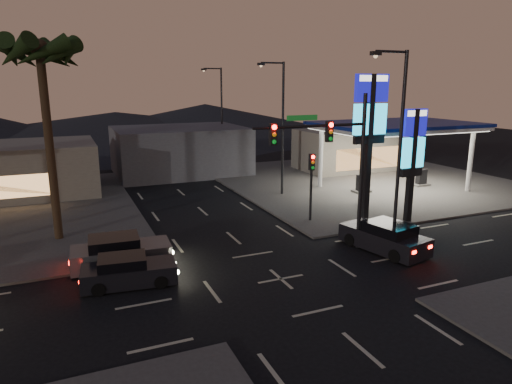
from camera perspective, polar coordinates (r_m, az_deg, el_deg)
name	(u,v)px	position (r m, az deg, el deg)	size (l,w,h in m)	color
ground	(281,279)	(20.63, 3.12, -10.80)	(140.00, 140.00, 0.00)	black
corner_lot_ne	(362,180)	(41.77, 13.14, 1.47)	(24.00, 24.00, 0.12)	#47443F
gas_station	(396,127)	(37.93, 17.13, 7.73)	(12.20, 8.20, 5.47)	silver
convenience_store	(350,150)	(46.59, 11.64, 5.18)	(10.00, 6.00, 4.00)	#726B5B
pylon_sign_tall	(370,119)	(28.09, 14.06, 8.81)	(2.20, 0.35, 9.00)	black
pylon_sign_short	(413,148)	(29.10, 19.00, 5.19)	(1.60, 0.35, 7.00)	black
traffic_signal_mast	(333,151)	(22.64, 9.62, 5.03)	(6.10, 0.39, 8.00)	black
pedestal_signal	(312,176)	(28.13, 6.95, 1.97)	(0.32, 0.39, 4.30)	black
streetlight_near	(397,141)	(23.60, 17.24, 6.15)	(2.14, 0.25, 10.00)	black
streetlight_mid	(280,121)	(34.49, 3.07, 8.84)	(2.14, 0.25, 10.00)	black
streetlight_far	(220,111)	(47.42, -4.55, 10.07)	(2.14, 0.25, 10.00)	black
palm_a	(41,64)	(26.35, -25.31, 14.29)	(4.41, 4.41, 10.86)	black
building_far_mid	(180,150)	(44.52, -9.50, 5.16)	(12.00, 9.00, 4.40)	#4C4C51
hill_right	(205,119)	(80.54, -6.34, 9.10)	(50.00, 50.00, 5.00)	black
hill_center	(116,125)	(77.56, -17.09, 8.06)	(60.00, 60.00, 4.00)	black
car_lane_a_front	(128,271)	(20.56, -15.72, -9.54)	(4.18, 2.10, 1.32)	black
car_lane_b_front	(120,253)	(22.58, -16.63, -7.26)	(4.74, 2.21, 1.51)	#555558
suv_station	(385,237)	(24.57, 15.81, -5.48)	(2.85, 4.89, 1.54)	black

